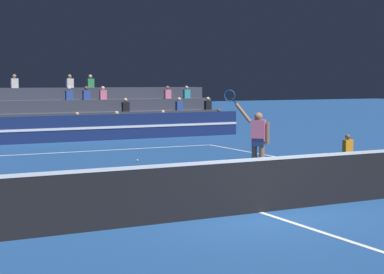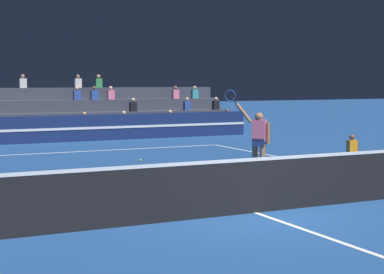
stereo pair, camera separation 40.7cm
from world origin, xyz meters
TOP-DOWN VIEW (x-y plane):
  - ground_plane at (0.00, 0.00)m, footprint 120.00×120.00m
  - court_lines at (0.00, 0.00)m, footprint 11.10×23.90m
  - tennis_net at (0.00, 0.00)m, footprint 12.00×0.10m
  - sponsor_banner_wall at (0.00, 15.73)m, footprint 18.00×0.26m
  - bleacher_stand at (0.00, 18.90)m, footprint 18.44×3.80m
  - ball_kid_courtside at (6.92, 5.46)m, footprint 0.30×0.36m
  - tennis_player at (2.37, 3.73)m, footprint 0.90×0.98m
  - tennis_ball at (0.93, 8.36)m, footprint 0.07×0.07m

SIDE VIEW (x-z plane):
  - ground_plane at x=0.00m, z-range 0.00..0.00m
  - court_lines at x=0.00m, z-range 0.00..0.01m
  - tennis_ball at x=0.93m, z-range 0.00..0.07m
  - ball_kid_courtside at x=6.92m, z-range -0.09..0.75m
  - tennis_net at x=0.00m, z-range -0.01..1.09m
  - sponsor_banner_wall at x=0.00m, z-range 0.00..1.10m
  - bleacher_stand at x=0.00m, z-range -0.58..2.25m
  - tennis_player at x=2.37m, z-range -0.19..2.16m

